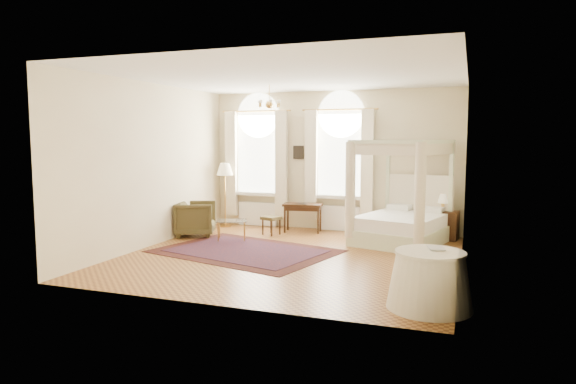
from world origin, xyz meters
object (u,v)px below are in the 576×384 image
Objects in this scene: stool at (271,219)px; coffee_table at (232,222)px; canopy_bed at (401,220)px; armchair at (196,218)px; side_table at (430,280)px; nightstand at (447,225)px; floor_lamp at (225,172)px; writing_desk at (303,208)px.

stool is 0.62× the size of coffee_table.
canopy_bed reaches higher than coffee_table.
side_table is (5.36, -3.37, -0.02)m from armchair.
coffee_table is at bearing -165.06° from canopy_bed.
nightstand is 5.39m from floor_lamp.
writing_desk is 1.85m from coffee_table.
armchair is (-5.37, -1.42, 0.07)m from nightstand.
stool is at bearing -23.50° from floor_lamp.
side_table is (3.23, -4.60, -0.20)m from writing_desk.
canopy_bed is at bearing -12.56° from writing_desk.
stool is at bearing -168.81° from nightstand.
coffee_table is at bearing -59.08° from floor_lamp.
writing_desk is at bearing -82.10° from armchair.
side_table is (5.28, -4.69, -0.98)m from floor_lamp.
side_table is at bearing -144.23° from armchair.
nightstand is at bearing 89.86° from side_table.
coffee_table is 5.38m from side_table.
stool is 1.90m from floor_lamp.
side_table reaches higher than nightstand.
nightstand is 4.79m from side_table.
side_table is at bearing -54.97° from writing_desk.
nightstand is at bearing 38.40° from canopy_bed.
canopy_bed is 3.60m from coffee_table.
coffee_table is (-0.57, -0.89, 0.04)m from stool.
side_table reaches higher than writing_desk.
stool is at bearing 57.35° from coffee_table.
nightstand is 0.40× the size of floor_lamp.
floor_lamp is 1.44× the size of side_table.
canopy_bed reaches higher than armchair.
armchair is at bearing -165.16° from nightstand.
armchair is at bearing -93.50° from floor_lamp.
stool is 1.05m from coffee_table.
stool is 0.43× the size of side_table.
side_table is (0.89, -4.08, -0.12)m from canopy_bed.
writing_desk reaches higher than coffee_table.
writing_desk is at bearing 51.87° from coffee_table.
floor_lamp is (-1.49, 0.65, 1.00)m from stool.
armchair reaches higher than nightstand.
floor_lamp reaches higher than side_table.
armchair is 1.63m from floor_lamp.
stool is (-2.91, -0.04, -0.14)m from canopy_bed.
floor_lamp is (-2.05, 0.09, 0.77)m from writing_desk.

